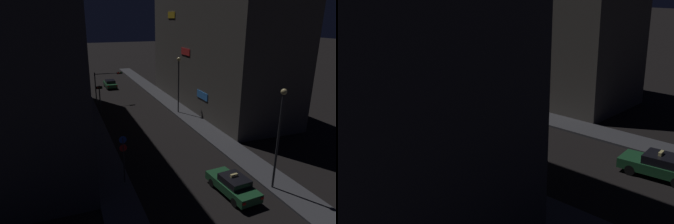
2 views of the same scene
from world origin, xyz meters
TOP-DOWN VIEW (x-y plane):
  - sidewalk_left at (-5.92, 31.61)m, footprint 2.63×67.21m
  - sidewalk_right at (5.92, 31.61)m, footprint 2.63×67.21m
  - building_facade_left at (-13.16, 27.54)m, footprint 11.93×34.29m
  - building_facade_right at (11.65, 30.17)m, footprint 8.91×27.09m
  - taxi at (1.94, 9.01)m, footprint 2.20×4.59m
  - far_car at (-0.70, 46.04)m, footprint 1.90×4.49m
  - traffic_light_overhead at (-2.74, 35.83)m, footprint 4.05×0.41m
  - traffic_light_left_kerb at (-4.36, 31.42)m, footprint 0.80×0.42m
  - sign_pole_left at (-5.06, 12.96)m, footprint 0.56×0.10m
  - street_lamp_near_block at (5.06, 8.55)m, footprint 0.42×0.42m
  - street_lamp_far_block at (5.32, 27.90)m, footprint 0.50×0.50m

SIDE VIEW (x-z plane):
  - sidewalk_left at x=-5.92m, z-range 0.00..0.16m
  - sidewalk_right at x=5.92m, z-range 0.00..0.16m
  - far_car at x=-0.70m, z-range 0.02..1.44m
  - taxi at x=1.94m, z-range -0.07..1.55m
  - sign_pole_left at x=-5.06m, z-range 0.55..4.32m
  - traffic_light_left_kerb at x=-4.36m, z-range 0.81..4.51m
  - traffic_light_overhead at x=-2.74m, z-range 1.09..5.78m
  - street_lamp_near_block at x=5.06m, z-range 1.01..8.47m
  - street_lamp_far_block at x=5.32m, z-range 1.44..8.66m
  - building_facade_right at x=11.65m, z-range 0.00..16.88m
  - building_facade_left at x=-13.16m, z-range 0.00..23.69m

